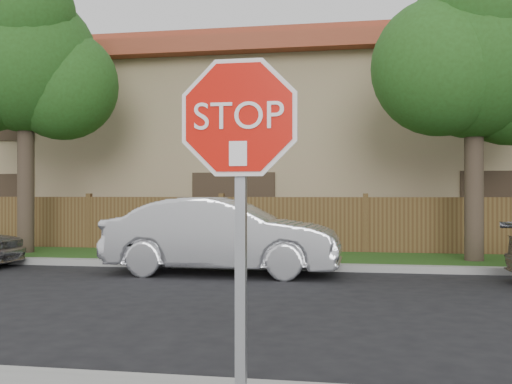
# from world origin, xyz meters

# --- Properties ---
(far_curb) EXTENTS (70.00, 0.30, 0.15)m
(far_curb) POSITION_xyz_m (0.00, 8.15, 0.07)
(far_curb) COLOR gray
(far_curb) RESTS_ON ground
(grass_strip) EXTENTS (70.00, 3.00, 0.12)m
(grass_strip) POSITION_xyz_m (0.00, 9.80, 0.06)
(grass_strip) COLOR #1E4714
(grass_strip) RESTS_ON ground
(fence) EXTENTS (70.00, 0.12, 1.60)m
(fence) POSITION_xyz_m (0.00, 11.40, 0.80)
(fence) COLOR #4C321B
(fence) RESTS_ON ground
(apartment_building) EXTENTS (35.20, 9.20, 7.20)m
(apartment_building) POSITION_xyz_m (0.00, 17.00, 3.53)
(apartment_building) COLOR tan
(apartment_building) RESTS_ON ground
(tree_left) EXTENTS (4.80, 3.90, 7.78)m
(tree_left) POSITION_xyz_m (-8.98, 9.57, 5.22)
(tree_left) COLOR #382B21
(tree_left) RESTS_ON ground
(tree_mid) EXTENTS (4.80, 3.90, 7.35)m
(tree_mid) POSITION_xyz_m (2.52, 9.57, 4.87)
(tree_mid) COLOR #382B21
(tree_mid) RESTS_ON ground
(stop_sign) EXTENTS (1.01, 0.13, 2.55)m
(stop_sign) POSITION_xyz_m (-0.85, -1.48, 1.83)
(stop_sign) COLOR gray
(stop_sign) RESTS_ON sidewalk_near
(sedan_left) EXTENTS (4.90, 1.73, 1.61)m
(sedan_left) POSITION_xyz_m (-2.97, 7.20, 0.81)
(sedan_left) COLOR silver
(sedan_left) RESTS_ON ground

